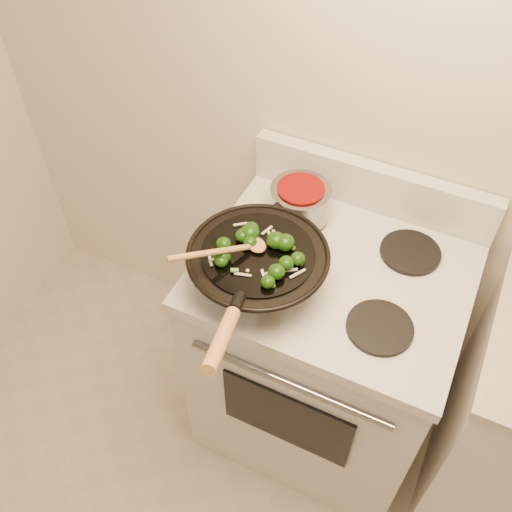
% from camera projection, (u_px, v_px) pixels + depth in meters
% --- Properties ---
extents(stove, '(0.78, 0.67, 1.08)m').
position_uv_depth(stove, '(323.00, 351.00, 2.00)').
color(stove, silver).
rests_on(stove, ground).
extents(wok, '(0.39, 0.64, 0.26)m').
position_uv_depth(wok, '(258.00, 266.00, 1.56)').
color(wok, black).
rests_on(wok, stove).
extents(stirfry, '(0.26, 0.21, 0.05)m').
position_uv_depth(stirfry, '(259.00, 247.00, 1.52)').
color(stirfry, '#133908').
rests_on(stirfry, wok).
extents(wooden_spoon, '(0.18, 0.26, 0.11)m').
position_uv_depth(wooden_spoon, '(232.00, 249.00, 1.48)').
color(wooden_spoon, '#B78248').
rests_on(wooden_spoon, wok).
extents(saucepan, '(0.19, 0.29, 0.11)m').
position_uv_depth(saucepan, '(300.00, 202.00, 1.75)').
color(saucepan, gray).
rests_on(saucepan, stove).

